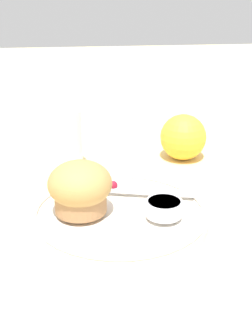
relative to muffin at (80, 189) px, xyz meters
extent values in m
plane|color=beige|center=(0.04, 0.00, -0.05)|extent=(3.00, 3.00, 0.00)
cylinder|color=silver|center=(0.05, 0.00, -0.05)|extent=(0.23, 0.23, 0.01)
torus|color=silver|center=(0.05, 0.00, -0.04)|extent=(0.23, 0.23, 0.01)
cylinder|color=#9E7047|center=(0.00, 0.00, -0.02)|extent=(0.07, 0.07, 0.03)
ellipsoid|color=#A87F47|center=(0.00, 0.00, 0.01)|extent=(0.08, 0.08, 0.06)
cylinder|color=silver|center=(0.10, -0.02, -0.02)|extent=(0.05, 0.05, 0.02)
cylinder|color=white|center=(0.10, -0.02, -0.01)|extent=(0.04, 0.04, 0.00)
sphere|color=maroon|center=(0.03, 0.06, -0.03)|extent=(0.01, 0.01, 0.01)
sphere|color=maroon|center=(0.05, 0.06, -0.03)|extent=(0.01, 0.01, 0.01)
cube|color=silver|center=(0.06, 0.05, -0.03)|extent=(0.18, 0.06, 0.00)
sphere|color=#F4A82D|center=(0.18, 0.21, -0.01)|extent=(0.08, 0.08, 0.08)
cylinder|color=silver|center=(-0.03, 0.18, 0.00)|extent=(0.07, 0.07, 0.10)
camera|label=1|loc=(0.00, -0.53, 0.25)|focal=50.00mm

